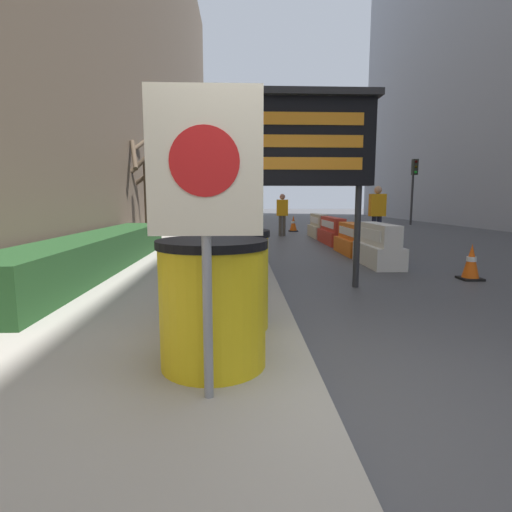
% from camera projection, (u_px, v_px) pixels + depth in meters
% --- Properties ---
extents(ground_plane, '(120.00, 120.00, 0.00)m').
position_uv_depth(ground_plane, '(327.00, 409.00, 2.66)').
color(ground_plane, '#474749').
extents(sidewalk_left, '(3.72, 56.00, 0.14)m').
position_uv_depth(sidewalk_left, '(42.00, 405.00, 2.58)').
color(sidewalk_left, gray).
rests_on(sidewalk_left, ground_plane).
extents(hedge_strip, '(0.90, 7.02, 0.64)m').
position_uv_depth(hedge_strip, '(99.00, 252.00, 7.18)').
color(hedge_strip, '#1E421E').
rests_on(hedge_strip, sidewalk_left).
extents(bare_tree, '(1.87, 1.80, 3.15)m').
position_uv_depth(bare_tree, '(148.00, 187.00, 11.64)').
color(bare_tree, '#4C3D2D').
rests_on(bare_tree, sidewalk_left).
extents(barrel_drum_foreground, '(0.82, 0.82, 0.96)m').
position_uv_depth(barrel_drum_foreground, '(213.00, 303.00, 2.98)').
color(barrel_drum_foreground, yellow).
rests_on(barrel_drum_foreground, sidewalk_left).
extents(barrel_drum_middle, '(0.82, 0.82, 0.96)m').
position_uv_depth(barrel_drum_middle, '(228.00, 279.00, 3.89)').
color(barrel_drum_middle, yellow).
rests_on(barrel_drum_middle, sidewalk_left).
extents(warning_sign, '(0.68, 0.08, 1.90)m').
position_uv_depth(warning_sign, '(205.00, 184.00, 2.35)').
color(warning_sign, gray).
rests_on(warning_sign, sidewalk_left).
extents(message_board, '(2.14, 0.36, 3.00)m').
position_uv_depth(message_board, '(308.00, 142.00, 6.05)').
color(message_board, '#28282B').
rests_on(message_board, ground_plane).
extents(jersey_barrier_white, '(0.62, 1.67, 0.89)m').
position_uv_depth(jersey_barrier_white, '(378.00, 247.00, 8.47)').
color(jersey_barrier_white, silver).
rests_on(jersey_barrier_white, ground_plane).
extents(jersey_barrier_orange_near, '(0.65, 1.68, 0.79)m').
position_uv_depth(jersey_barrier_orange_near, '(354.00, 241.00, 10.30)').
color(jersey_barrier_orange_near, orange).
rests_on(jersey_barrier_orange_near, ground_plane).
extents(jersey_barrier_red_striped, '(0.53, 2.14, 0.84)m').
position_uv_depth(jersey_barrier_red_striped, '(332.00, 232.00, 12.68)').
color(jersey_barrier_red_striped, red).
rests_on(jersey_barrier_red_striped, ground_plane).
extents(jersey_barrier_cream, '(0.54, 1.78, 0.86)m').
position_uv_depth(jersey_barrier_cream, '(319.00, 227.00, 14.87)').
color(jersey_barrier_cream, beige).
rests_on(jersey_barrier_cream, ground_plane).
extents(traffic_cone_near, '(0.35, 0.35, 0.63)m').
position_uv_depth(traffic_cone_near, '(471.00, 262.00, 6.95)').
color(traffic_cone_near, black).
rests_on(traffic_cone_near, ground_plane).
extents(traffic_cone_mid, '(0.40, 0.40, 0.71)m').
position_uv_depth(traffic_cone_mid, '(293.00, 224.00, 17.63)').
color(traffic_cone_mid, black).
rests_on(traffic_cone_mid, ground_plane).
extents(traffic_cone_far, '(0.33, 0.33, 0.59)m').
position_uv_depth(traffic_cone_far, '(367.00, 234.00, 13.10)').
color(traffic_cone_far, black).
rests_on(traffic_cone_far, ground_plane).
extents(traffic_light_near_curb, '(0.28, 0.45, 4.48)m').
position_uv_depth(traffic_light_near_curb, '(262.00, 161.00, 18.80)').
color(traffic_light_near_curb, '#2D2D30').
rests_on(traffic_light_near_curb, ground_plane).
extents(traffic_light_far_side, '(0.28, 0.45, 3.58)m').
position_uv_depth(traffic_light_far_side, '(414.00, 177.00, 21.91)').
color(traffic_light_far_side, '#2D2D30').
rests_on(traffic_light_far_side, ground_plane).
extents(pedestrian_worker, '(0.43, 0.26, 1.61)m').
position_uv_depth(pedestrian_worker, '(282.00, 211.00, 15.33)').
color(pedestrian_worker, '#514C42').
rests_on(pedestrian_worker, ground_plane).
extents(pedestrian_passerby, '(0.48, 0.29, 1.81)m').
position_uv_depth(pedestrian_passerby, '(377.00, 210.00, 12.48)').
color(pedestrian_passerby, '#23283D').
rests_on(pedestrian_passerby, ground_plane).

